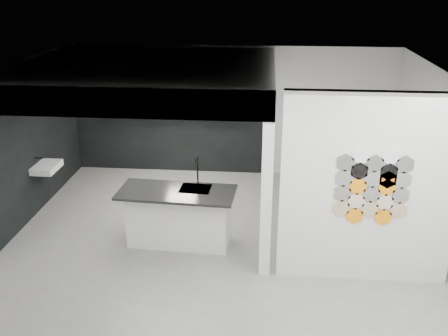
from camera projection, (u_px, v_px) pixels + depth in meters
floor at (217, 237)px, 8.53m from camera, size 7.00×6.00×0.01m
partition_panel at (369, 191)px, 6.90m from camera, size 2.45×0.15×2.80m
bay_clad_back at (171, 120)px, 10.94m from camera, size 4.40×0.04×2.35m
bay_clad_left at (37, 147)px, 9.30m from camera, size 0.04×4.00×2.35m
bulkhead at (147, 75)px, 8.61m from camera, size 4.40×4.00×0.40m
corner_column at (266, 202)px, 7.10m from camera, size 0.16×0.16×2.35m
fascia_beam at (115, 103)px, 6.84m from camera, size 4.40×0.16×0.40m
wall_basin at (47, 167)px, 9.21m from camera, size 0.40×0.60×0.12m
display_shelf at (175, 116)px, 10.79m from camera, size 3.00×0.15×0.04m
kitchen_island at (179, 216)px, 8.15m from camera, size 1.90×0.93×1.50m
stockpot at (127, 110)px, 10.83m from camera, size 0.25×0.25×0.20m
kettle at (234, 113)px, 10.65m from camera, size 0.23×0.23×0.15m
glass_bowl at (237, 114)px, 10.65m from camera, size 0.20×0.20×0.11m
glass_vase at (237, 113)px, 10.65m from camera, size 0.13×0.13×0.15m
bottle_dark at (174, 111)px, 10.75m from camera, size 0.08×0.08×0.17m
utensil_cup at (132, 112)px, 10.84m from camera, size 0.09×0.09×0.09m
hex_tile_cluster at (373, 186)px, 6.78m from camera, size 1.04×0.02×1.16m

